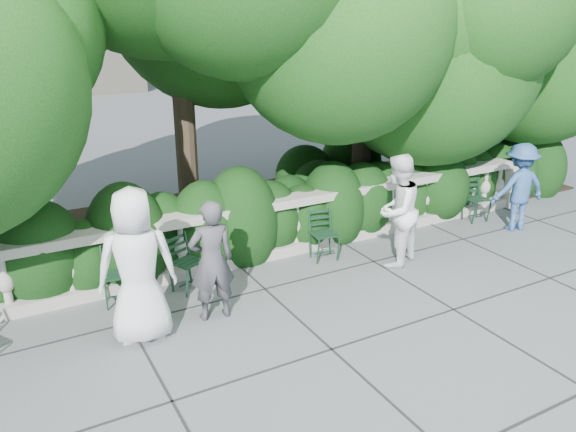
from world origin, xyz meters
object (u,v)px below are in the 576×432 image
person_businessman (137,266)px  person_older_blue (519,187)px  chair_e (479,223)px  chair_b (196,293)px  chair_c (122,308)px  person_casual_man (397,211)px  person_woman_grey (212,261)px  chair_d (327,262)px

person_businessman → person_older_blue: person_businessman is taller
chair_e → chair_b: bearing=-174.2°
chair_b → person_businessman: size_ratio=0.43×
chair_b → chair_c: 1.06m
chair_b → person_businessman: 1.61m
chair_c → chair_e: (6.88, -0.00, 0.00)m
person_older_blue → chair_e: bearing=-46.4°
chair_c → chair_e: 6.88m
chair_e → person_older_blue: 1.03m
chair_e → person_casual_man: bearing=-161.0°
chair_b → person_woman_grey: 1.13m
chair_b → person_older_blue: person_older_blue is taller
chair_b → person_casual_man: 3.35m
chair_b → chair_d: 2.25m
chair_c → chair_e: bearing=9.5°
chair_c → chair_d: same height
person_casual_man → person_businessman: bearing=-20.9°
chair_b → chair_c: bearing=152.6°
chair_d → chair_e: same height
chair_d → chair_b: bearing=-173.6°
chair_d → person_older_blue: person_older_blue is taller
chair_e → person_woman_grey: (-5.84, -0.83, 0.82)m
chair_d → person_woman_grey: size_ratio=0.51×
person_woman_grey → person_older_blue: size_ratio=1.00×
chair_c → person_casual_man: size_ratio=0.46×
person_businessman → chair_d: bearing=-156.8°
chair_e → person_older_blue: person_older_blue is taller
chair_e → person_businessman: person_businessman is taller
chair_d → person_businessman: size_ratio=0.43×
person_older_blue → person_businessman: bearing=14.9°
chair_c → chair_b: bearing=6.1°
person_casual_man → chair_b: bearing=-34.4°
person_businessman → person_casual_man: 4.16m
chair_c → person_woman_grey: (1.04, -0.84, 0.82)m
chair_e → person_businessman: (-6.80, -0.87, 0.98)m
person_businessman → person_older_blue: 7.13m
person_casual_man → chair_d: bearing=-54.2°
chair_d → person_businessman: bearing=-159.1°
chair_b → person_older_blue: bearing=-28.2°
chair_d → person_casual_man: size_ratio=0.46×
chair_d → chair_e: (3.57, 0.11, 0.00)m
chair_c → person_businessman: person_businessman is taller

